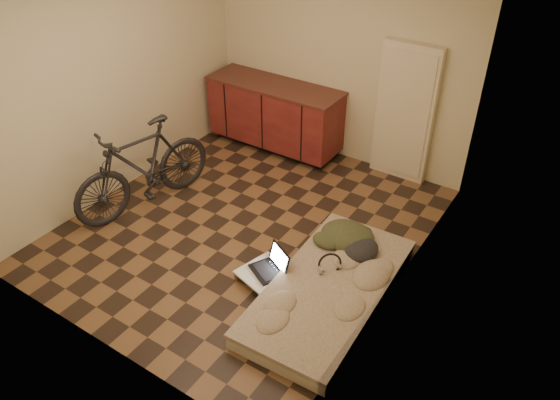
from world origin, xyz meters
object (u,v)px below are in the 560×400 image
Objects in this scene: bicycle at (142,163)px; futon at (329,290)px; lap_desk at (274,280)px; laptop at (271,266)px.

bicycle is 0.87× the size of futon.
futon is 2.58× the size of lap_desk.
futon is (2.50, -0.16, -0.49)m from bicycle.
futon reaches higher than lap_desk.
futon is 0.53m from lap_desk.
lap_desk is 1.85× the size of laptop.
bicycle is at bearing -174.58° from lap_desk.
bicycle is 4.13× the size of laptop.
lap_desk is at bearing -16.23° from laptop.
bicycle is 2.08m from lap_desk.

